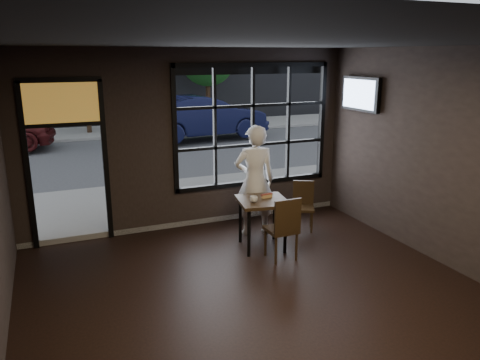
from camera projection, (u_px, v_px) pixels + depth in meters
name	position (u px, v px, depth m)	size (l,w,h in m)	color
floor	(280.00, 320.00, 5.62)	(6.00, 7.00, 0.02)	black
ceiling	(287.00, 41.00, 4.78)	(6.00, 7.00, 0.02)	black
wall_right	(480.00, 168.00, 6.32)	(0.04, 7.00, 3.20)	black
window_frame	(253.00, 125.00, 8.71)	(3.06, 0.12, 2.28)	black
stained_transom	(61.00, 102.00, 7.34)	(1.20, 0.06, 0.70)	orange
street_asphalt	(88.00, 110.00, 27.00)	(60.00, 41.00, 0.04)	#545456
cafe_table	(262.00, 224.00, 7.62)	(0.76, 0.76, 0.83)	black
chair_near	(281.00, 227.00, 7.19)	(0.44, 0.44, 1.01)	black
chair_window	(303.00, 207.00, 8.39)	(0.38, 0.38, 0.87)	black
man	(255.00, 181.00, 8.09)	(0.71, 0.46, 1.94)	white
hotdog	(267.00, 196.00, 7.61)	(0.20, 0.08, 0.06)	tan
cup	(254.00, 199.00, 7.37)	(0.12, 0.12, 0.10)	silver
tv	(361.00, 94.00, 8.41)	(0.12, 1.04, 0.61)	black
navy_car	(203.00, 117.00, 17.09)	(1.63, 4.69, 1.54)	black
tree_left	(84.00, 66.00, 17.84)	(2.21, 2.21, 3.78)	#332114
tree_right	(207.00, 58.00, 20.28)	(2.44, 2.44, 4.16)	#332114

